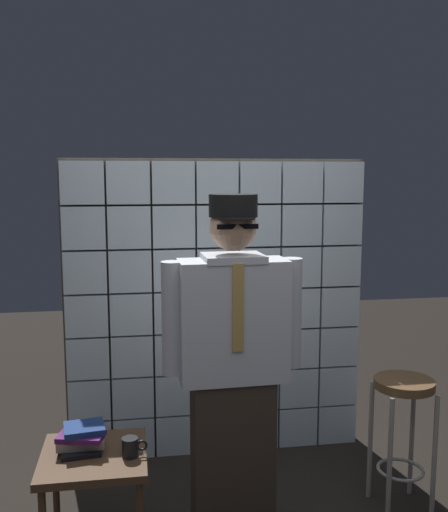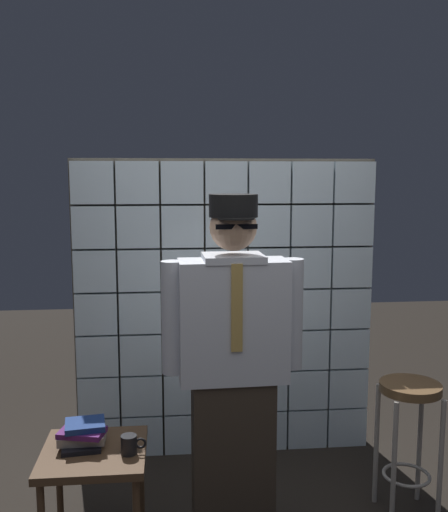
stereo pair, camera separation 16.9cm
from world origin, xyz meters
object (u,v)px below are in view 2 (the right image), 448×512
(standing_person, at_px, (233,365))
(book_stack, at_px, (83,435))
(coffee_mug, at_px, (130,445))
(side_table, at_px, (94,464))
(bar_stool, at_px, (409,417))

(standing_person, bearing_deg, book_stack, 179.73)
(standing_person, relative_size, coffee_mug, 14.59)
(side_table, xyz_separation_m, book_stack, (-0.06, 0.04, 0.14))
(book_stack, distance_m, coffee_mug, 0.26)
(standing_person, relative_size, book_stack, 7.35)
(bar_stool, relative_size, book_stack, 3.12)
(side_table, xyz_separation_m, coffee_mug, (0.18, -0.06, 0.12))
(standing_person, bearing_deg, side_table, -176.86)
(coffee_mug, bearing_deg, standing_person, 13.07)
(standing_person, relative_size, bar_stool, 2.36)
(standing_person, relative_size, side_table, 3.27)
(standing_person, distance_m, side_table, 0.86)
(side_table, bearing_deg, bar_stool, 6.03)
(book_stack, relative_size, coffee_mug, 1.99)
(bar_stool, height_order, coffee_mug, bar_stool)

